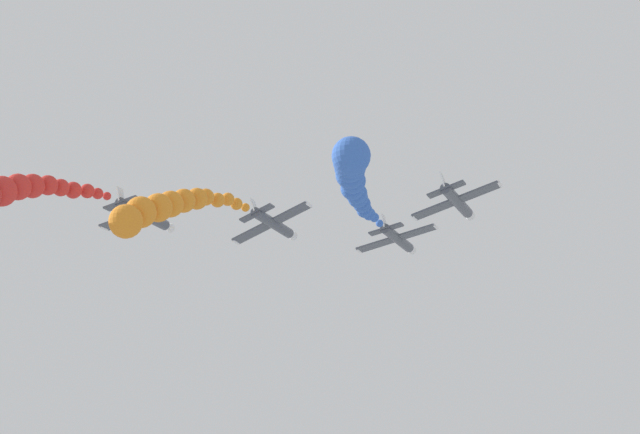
# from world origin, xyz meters

# --- Properties ---
(airplane_lead) EXTENTS (9.43, 10.35, 2.99)m
(airplane_lead) POSITION_xyz_m (5.48, 9.79, 132.14)
(airplane_lead) COLOR #474C56
(smoke_trail_lead) EXTENTS (7.09, 24.27, 3.48)m
(smoke_trail_lead) POSITION_xyz_m (8.77, -14.05, 131.86)
(smoke_trail_lead) COLOR blue
(airplane_left_inner) EXTENTS (9.06, 10.35, 3.74)m
(airplane_left_inner) POSITION_xyz_m (-5.84, 1.03, 132.78)
(airplane_left_inner) COLOR #474C56
(smoke_trail_left_inner) EXTENTS (4.00, 20.87, 8.25)m
(smoke_trail_left_inner) POSITION_xyz_m (-7.01, -20.25, 128.66)
(smoke_trail_left_inner) COLOR orange
(airplane_right_inner) EXTENTS (9.29, 10.35, 3.29)m
(airplane_right_inner) POSITION_xyz_m (14.75, 0.20, 132.72)
(airplane_right_inner) COLOR #474C56
(airplane_left_outer) EXTENTS (9.42, 10.35, 3.03)m
(airplane_left_outer) POSITION_xyz_m (-16.23, -8.49, 132.32)
(airplane_left_outer) COLOR #474C56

